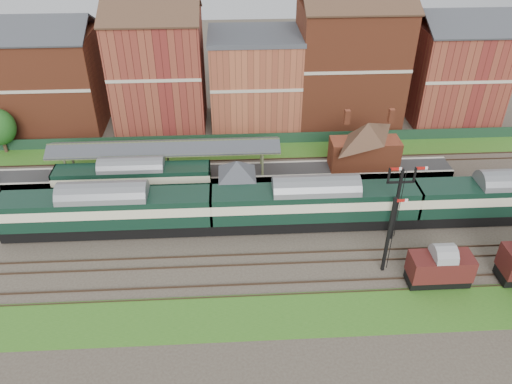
{
  "coord_description": "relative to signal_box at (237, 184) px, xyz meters",
  "views": [
    {
      "loc": [
        -3.5,
        -40.42,
        31.37
      ],
      "look_at": [
        -1.11,
        2.0,
        3.0
      ],
      "focal_mm": 35.0,
      "sensor_mm": 36.0,
      "label": 1
    }
  ],
  "objects": [
    {
      "name": "semaphore_bracket",
      "position": [
        15.04,
        -5.75,
        1.44
      ],
      "size": [
        3.6,
        0.25,
        8.18
      ],
      "color": "black",
      "rests_on": "ground"
    },
    {
      "name": "semaphore_siding",
      "position": [
        13.02,
        -10.25,
        0.96
      ],
      "size": [
        1.23,
        0.25,
        8.0
      ],
      "color": "black",
      "rests_on": "ground"
    },
    {
      "name": "fence",
      "position": [
        3.0,
        14.75,
        -2.44
      ],
      "size": [
        90.0,
        0.12,
        1.5
      ],
      "primitive_type": "cube",
      "color": "#193823",
      "rests_on": "ground"
    },
    {
      "name": "brick_hut",
      "position": [
        8.0,
        0.0,
        -2.0
      ],
      "size": [
        3.2,
        2.64,
        2.94
      ],
      "color": "maroon",
      "rests_on": "ground"
    },
    {
      "name": "platform",
      "position": [
        -2.0,
        6.5,
        -2.69
      ],
      "size": [
        55.0,
        3.4,
        1.0
      ],
      "primitive_type": "cube",
      "color": "#2D2D2D",
      "rests_on": "ground"
    },
    {
      "name": "ground",
      "position": [
        3.0,
        -3.25,
        -3.19
      ],
      "size": [
        160.0,
        160.0,
        0.0
      ],
      "primitive_type": "plane",
      "color": "#473D33",
      "rests_on": "ground"
    },
    {
      "name": "town_backdrop",
      "position": [
        2.82,
        21.75,
        3.81
      ],
      "size": [
        69.0,
        10.0,
        16.0
      ],
      "color": "brown",
      "rests_on": "ground"
    },
    {
      "name": "dmu_train",
      "position": [
        7.65,
        -3.25,
        -0.44
      ],
      "size": [
        61.8,
        3.24,
        4.75
      ],
      "color": "black",
      "rests_on": "ground"
    },
    {
      "name": "grass_front",
      "position": [
        3.0,
        -15.25,
        -3.16
      ],
      "size": [
        90.0,
        5.0,
        0.06
      ],
      "primitive_type": "cube",
      "color": "#2D6619",
      "rests_on": "ground"
    },
    {
      "name": "platform_railcar",
      "position": [
        -11.35,
        3.25,
        -0.9
      ],
      "size": [
        16.95,
        2.67,
        3.9
      ],
      "color": "black",
      "rests_on": "ground"
    },
    {
      "name": "goods_van_a",
      "position": [
        17.3,
        -12.25,
        -1.32
      ],
      "size": [
        5.36,
        2.32,
        3.25
      ],
      "color": "black",
      "rests_on": "ground"
    },
    {
      "name": "grass_back",
      "position": [
        3.0,
        12.75,
        -3.16
      ],
      "size": [
        90.0,
        4.5,
        0.06
      ],
      "primitive_type": "cube",
      "color": "#2D6619",
      "rests_on": "ground"
    },
    {
      "name": "station_building",
      "position": [
        15.0,
        6.5,
        0.76
      ],
      "size": [
        8.1,
        8.1,
        5.9
      ],
      "color": "brown",
      "rests_on": "platform"
    },
    {
      "name": "canopy",
      "position": [
        -8.0,
        6.5,
        1.39
      ],
      "size": [
        26.0,
        3.89,
        4.08
      ],
      "color": "#4A5535",
      "rests_on": "platform"
    },
    {
      "name": "signal_box",
      "position": [
        0.0,
        0.0,
        0.0
      ],
      "size": [
        5.4,
        5.4,
        6.0
      ],
      "color": "#626E4E",
      "rests_on": "ground"
    }
  ]
}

